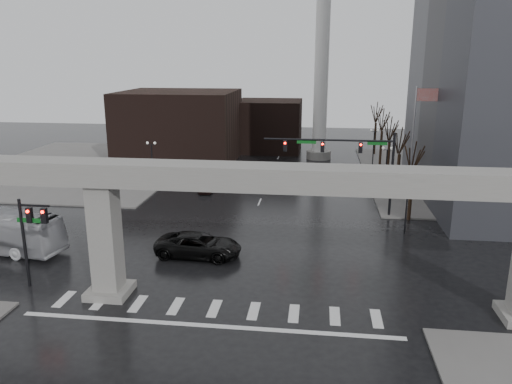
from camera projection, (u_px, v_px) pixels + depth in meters
ground at (218, 301)px, 31.06m from camera, size 160.00×160.00×0.00m
sidewalk_ne at (479, 178)px, 62.36m from camera, size 28.00×36.00×0.15m
sidewalk_nw at (84, 166)px, 68.65m from camera, size 28.00×36.00×0.15m
elevated_guideway at (237, 195)px, 29.10m from camera, size 48.00×2.60×8.70m
building_far_left at (179, 126)px, 71.65m from camera, size 16.00×14.00×10.00m
building_far_mid at (269, 126)px, 80.03m from camera, size 10.00×10.00×8.00m
smokestack at (322, 66)px, 70.87m from camera, size 3.60×3.60×30.00m
signal_mast_arm at (351, 155)px, 46.44m from camera, size 12.12×0.43×8.00m
signal_left_pole at (30, 228)px, 31.95m from camera, size 2.30×0.30×6.00m
flagpole_assembly at (416, 133)px, 48.29m from camera, size 2.06×0.12×12.00m
lamp_right_0 at (408, 195)px, 41.92m from camera, size 1.22×0.32×5.11m
lamp_right_1 at (387, 161)px, 55.32m from camera, size 1.22×0.32×5.11m
lamp_right_2 at (374, 141)px, 68.72m from camera, size 1.22×0.32×5.11m
lamp_left_0 at (101, 185)px, 45.18m from camera, size 1.22×0.32×5.11m
lamp_left_1 at (152, 155)px, 58.59m from camera, size 1.22×0.32×5.11m
lamp_left_2 at (183, 137)px, 71.99m from camera, size 1.22×0.32×5.11m
tree_right_0 at (411, 191)px, 45.82m from camera, size 1.09×1.58×7.50m
tree_right_1 at (398, 171)px, 53.46m from camera, size 1.09×1.61×7.67m
tree_right_2 at (389, 156)px, 61.10m from camera, size 1.10×1.63×7.85m
tree_right_3 at (381, 145)px, 68.74m from camera, size 1.11×1.66×8.02m
tree_right_4 at (375, 135)px, 76.38m from camera, size 1.12×1.69×8.19m
pickup_truck at (199, 245)px, 37.75m from camera, size 6.62×3.32×1.80m
far_car at (206, 186)px, 56.01m from camera, size 2.02×3.93×1.28m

